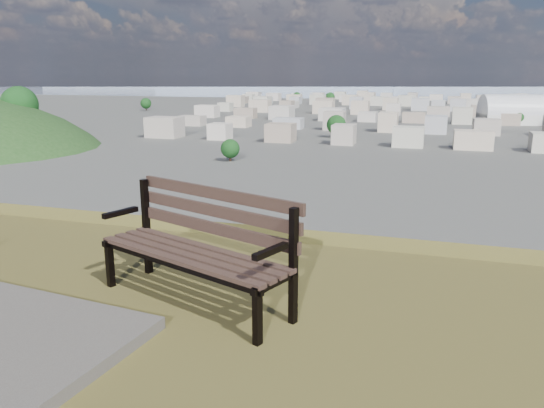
% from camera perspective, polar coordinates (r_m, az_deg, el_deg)
% --- Properties ---
extents(park_bench, '(1.69, 1.06, 0.85)m').
position_cam_1_polar(park_bench, '(4.01, -7.69, -3.88)').
color(park_bench, '#49332A').
rests_on(park_bench, hilltop_mesa).
extents(arena, '(51.63, 30.72, 20.39)m').
position_cam_1_polar(arena, '(314.82, 25.85, 8.62)').
color(arena, silver).
rests_on(arena, ground).
extents(city_blocks, '(395.00, 361.00, 7.00)m').
position_cam_1_polar(city_blocks, '(396.14, 17.42, 10.00)').
color(city_blocks, beige).
rests_on(city_blocks, ground).
extents(city_trees, '(406.52, 387.20, 9.98)m').
position_cam_1_polar(city_trees, '(321.87, 12.61, 9.76)').
color(city_trees, '#302018').
rests_on(city_trees, ground).
extents(bay_water, '(2400.00, 700.00, 0.12)m').
position_cam_1_polar(bay_water, '(901.41, 17.57, 11.66)').
color(bay_water, '#8E9DB5').
rests_on(bay_water, ground).
extents(far_hills, '(2050.00, 340.00, 60.00)m').
position_cam_1_polar(far_hills, '(1405.27, 15.15, 13.47)').
color(far_hills, '#9AA9BF').
rests_on(far_hills, ground).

